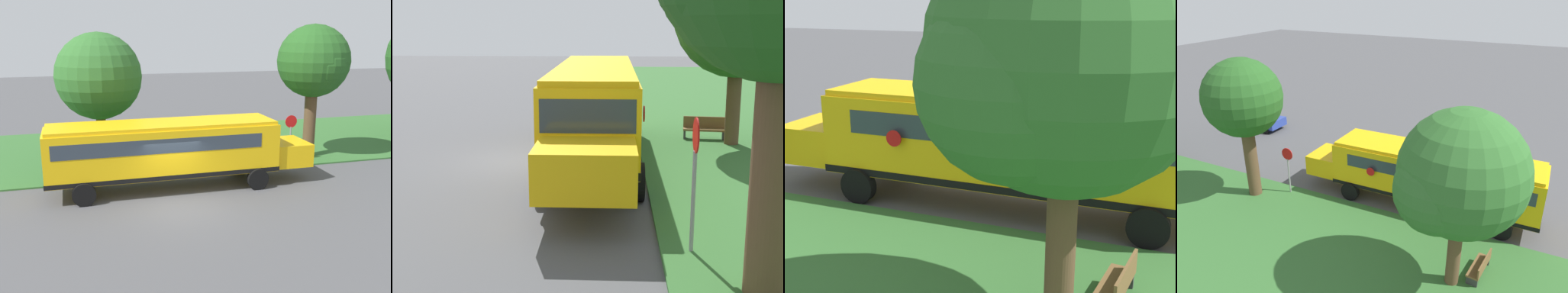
# 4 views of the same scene
# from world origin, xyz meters

# --- Properties ---
(ground_plane) EXTENTS (120.00, 120.00, 0.00)m
(ground_plane) POSITION_xyz_m (0.00, 0.00, 0.00)
(ground_plane) COLOR #4C4C4F
(school_bus) EXTENTS (2.85, 12.42, 3.16)m
(school_bus) POSITION_xyz_m (-2.45, 0.12, 1.92)
(school_bus) COLOR yellow
(school_bus) RESTS_ON ground
(oak_tree_beside_bus) EXTENTS (4.67, 4.62, 7.15)m
(oak_tree_beside_bus) POSITION_xyz_m (-7.63, -2.46, 4.73)
(oak_tree_beside_bus) COLOR brown
(oak_tree_beside_bus) RESTS_ON ground
(stop_sign) EXTENTS (0.08, 0.68, 2.74)m
(stop_sign) POSITION_xyz_m (-4.60, 7.36, 1.74)
(stop_sign) COLOR gray
(stop_sign) RESTS_ON ground
(park_bench) EXTENTS (1.65, 0.68, 0.92)m
(park_bench) POSITION_xyz_m (-6.58, -3.51, 0.47)
(park_bench) COLOR brown
(park_bench) RESTS_ON ground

